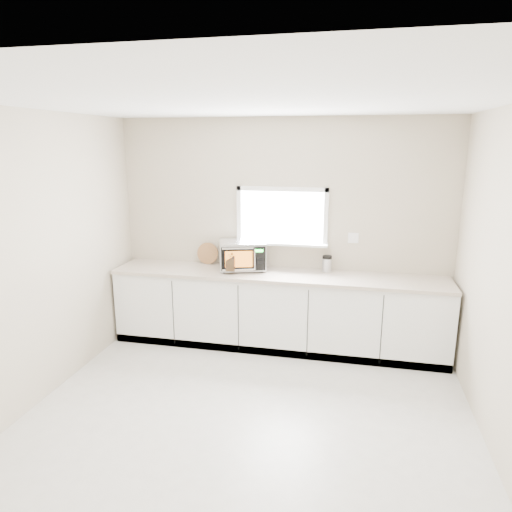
# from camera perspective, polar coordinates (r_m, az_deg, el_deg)

# --- Properties ---
(ground) EXTENTS (4.00, 4.00, 0.00)m
(ground) POSITION_cam_1_polar(r_m,az_deg,el_deg) (4.23, -1.60, -20.71)
(ground) COLOR beige
(ground) RESTS_ON ground
(back_wall) EXTENTS (4.00, 0.17, 2.70)m
(back_wall) POSITION_cam_1_polar(r_m,az_deg,el_deg) (5.53, 3.25, 3.10)
(back_wall) COLOR #C2B59A
(back_wall) RESTS_ON ground
(cabinets) EXTENTS (3.92, 0.60, 0.88)m
(cabinets) POSITION_cam_1_polar(r_m,az_deg,el_deg) (5.50, 2.62, -6.96)
(cabinets) COLOR white
(cabinets) RESTS_ON ground
(countertop) EXTENTS (3.92, 0.64, 0.04)m
(countertop) POSITION_cam_1_polar(r_m,az_deg,el_deg) (5.35, 2.66, -2.39)
(countertop) COLOR beige
(countertop) RESTS_ON cabinets
(microwave) EXTENTS (0.63, 0.56, 0.35)m
(microwave) POSITION_cam_1_polar(r_m,az_deg,el_deg) (5.48, -1.71, 0.19)
(microwave) COLOR black
(microwave) RESTS_ON countertop
(knife_block) EXTENTS (0.14, 0.24, 0.32)m
(knife_block) POSITION_cam_1_polar(r_m,az_deg,el_deg) (5.34, -3.15, -0.67)
(knife_block) COLOR #442D18
(knife_block) RESTS_ON countertop
(cutting_board) EXTENTS (0.27, 0.06, 0.27)m
(cutting_board) POSITION_cam_1_polar(r_m,az_deg,el_deg) (5.76, -6.06, 0.34)
(cutting_board) COLOR brown
(cutting_board) RESTS_ON countertop
(coffee_grinder) EXTENTS (0.12, 0.12, 0.20)m
(coffee_grinder) POSITION_cam_1_polar(r_m,az_deg,el_deg) (5.45, 8.85, -0.94)
(coffee_grinder) COLOR #B3B6BB
(coffee_grinder) RESTS_ON countertop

